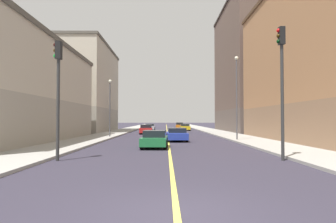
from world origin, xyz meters
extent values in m
plane|color=#2E2A37|center=(0.00, 0.00, 0.00)|extent=(400.00, 400.00, 0.00)
cube|color=#9E9B93|center=(7.99, 49.00, 0.07)|extent=(3.91, 168.00, 0.15)
cube|color=#9E9B93|center=(-7.99, 49.00, 0.07)|extent=(3.91, 168.00, 0.15)
cube|color=#E5D14C|center=(0.00, 49.00, 0.01)|extent=(0.16, 154.00, 0.01)
cube|color=#8F6B4F|center=(14.31, 19.10, 1.70)|extent=(8.73, 25.33, 3.41)
cube|color=#A8754C|center=(14.31, 19.10, 8.98)|extent=(8.73, 25.33, 11.15)
cube|color=brown|center=(14.31, 43.97, 1.86)|extent=(8.73, 20.83, 3.73)
cube|color=brown|center=(14.31, 43.97, 12.57)|extent=(8.73, 20.83, 17.68)
cube|color=#2B221D|center=(14.31, 43.97, 21.60)|extent=(9.03, 21.13, 0.40)
cube|color=#9D9688|center=(-14.31, 20.02, 1.94)|extent=(8.73, 23.63, 3.87)
cube|color=#BCB29E|center=(-14.31, 20.02, 6.47)|extent=(8.73, 23.63, 5.18)
cube|color=#545047|center=(-14.31, 20.02, 9.26)|extent=(9.03, 23.93, 0.40)
cube|color=#9D9688|center=(-14.31, 43.90, 1.97)|extent=(8.73, 18.65, 3.95)
cube|color=#BCB29E|center=(-14.31, 43.90, 9.06)|extent=(8.73, 18.65, 10.22)
cube|color=#545047|center=(-14.31, 43.90, 14.37)|extent=(9.03, 18.95, 0.40)
cylinder|color=#2D2D2D|center=(5.63, 8.22, 2.93)|extent=(0.16, 0.16, 5.85)
cube|color=black|center=(5.63, 8.22, 6.30)|extent=(0.28, 0.32, 0.90)
sphere|color=red|center=(5.47, 8.22, 6.57)|extent=(0.20, 0.20, 0.20)
sphere|color=#352204|center=(5.47, 8.22, 6.29)|extent=(0.20, 0.20, 0.20)
sphere|color=black|center=(5.47, 8.22, 6.01)|extent=(0.20, 0.20, 0.20)
cylinder|color=#2D2D2D|center=(-5.63, 8.22, 2.54)|extent=(0.16, 0.16, 5.09)
cube|color=black|center=(-5.63, 8.22, 5.54)|extent=(0.28, 0.32, 0.90)
sphere|color=#320404|center=(-5.79, 8.22, 5.81)|extent=(0.20, 0.20, 0.20)
sphere|color=#352204|center=(-5.79, 8.22, 5.53)|extent=(0.20, 0.20, 0.20)
sphere|color=green|center=(-5.79, 8.22, 5.25)|extent=(0.20, 0.20, 0.20)
cylinder|color=#4C4C51|center=(6.63, 21.80, 4.02)|extent=(0.14, 0.14, 7.73)
sphere|color=#EAEACC|center=(6.63, 21.80, 8.03)|extent=(0.36, 0.36, 0.36)
cylinder|color=#4C4C51|center=(-6.63, 27.08, 3.23)|extent=(0.14, 0.14, 6.17)
sphere|color=#EAEACC|center=(-6.63, 27.08, 6.47)|extent=(0.36, 0.36, 0.36)
cube|color=#23389E|center=(0.82, 21.80, 0.52)|extent=(1.99, 4.43, 0.60)
cube|color=black|center=(0.82, 21.69, 1.04)|extent=(1.71, 2.29, 0.44)
cylinder|color=black|center=(-0.07, 23.14, 0.32)|extent=(0.24, 0.65, 0.64)
cylinder|color=black|center=(1.64, 23.18, 0.32)|extent=(0.24, 0.65, 0.64)
cylinder|color=black|center=(0.00, 20.42, 0.32)|extent=(0.24, 0.65, 0.64)
cylinder|color=black|center=(1.71, 20.46, 0.32)|extent=(0.24, 0.65, 0.64)
cube|color=#1E6B38|center=(-1.05, 14.99, 0.50)|extent=(1.94, 4.01, 0.57)
cube|color=black|center=(-1.05, 14.93, 1.03)|extent=(1.64, 1.73, 0.48)
cylinder|color=black|center=(-1.81, 16.25, 0.32)|extent=(0.24, 0.65, 0.64)
cylinder|color=black|center=(-0.19, 16.18, 0.32)|extent=(0.24, 0.65, 0.64)
cylinder|color=black|center=(-1.91, 13.80, 0.32)|extent=(0.24, 0.65, 0.64)
cylinder|color=black|center=(-0.28, 13.74, 0.32)|extent=(0.24, 0.65, 0.64)
cube|color=gold|center=(3.41, 49.16, 0.53)|extent=(1.81, 3.95, 0.63)
cube|color=black|center=(3.41, 49.34, 1.05)|extent=(1.59, 2.04, 0.41)
cylinder|color=black|center=(2.59, 50.39, 0.32)|extent=(0.22, 0.64, 0.64)
cylinder|color=black|center=(4.23, 50.39, 0.32)|extent=(0.22, 0.64, 0.64)
cylinder|color=black|center=(2.59, 47.94, 0.32)|extent=(0.22, 0.64, 0.64)
cylinder|color=black|center=(4.23, 47.94, 0.32)|extent=(0.22, 0.64, 0.64)
cube|color=silver|center=(-3.34, 51.27, 0.53)|extent=(1.83, 3.93, 0.61)
cube|color=black|center=(-3.34, 51.26, 1.04)|extent=(1.61, 1.87, 0.42)
cylinder|color=black|center=(-4.17, 52.49, 0.32)|extent=(0.22, 0.64, 0.64)
cylinder|color=black|center=(-2.50, 52.49, 0.32)|extent=(0.22, 0.64, 0.64)
cylinder|color=black|center=(-4.17, 50.05, 0.32)|extent=(0.22, 0.64, 0.64)
cylinder|color=black|center=(-2.50, 50.05, 0.32)|extent=(0.22, 0.64, 0.64)
cube|color=red|center=(-3.09, 36.15, 0.55)|extent=(1.93, 4.64, 0.66)
cube|color=black|center=(-3.09, 36.14, 1.11)|extent=(1.64, 2.22, 0.47)
cylinder|color=black|center=(-3.95, 37.54, 0.32)|extent=(0.24, 0.65, 0.64)
cylinder|color=black|center=(-2.33, 37.59, 0.32)|extent=(0.24, 0.65, 0.64)
cylinder|color=black|center=(-3.85, 34.70, 0.32)|extent=(0.24, 0.65, 0.64)
cylinder|color=black|center=(-2.24, 34.76, 0.32)|extent=(0.24, 0.65, 0.64)
cube|color=orange|center=(2.94, 60.96, 0.56)|extent=(1.92, 4.22, 0.69)
cube|color=black|center=(2.93, 60.88, 1.17)|extent=(1.61, 1.91, 0.52)
cylinder|color=black|center=(2.20, 62.27, 0.32)|extent=(0.25, 0.65, 0.64)
cylinder|color=black|center=(3.78, 62.20, 0.32)|extent=(0.25, 0.65, 0.64)
cylinder|color=black|center=(2.09, 59.71, 0.32)|extent=(0.25, 0.65, 0.64)
cylinder|color=black|center=(3.67, 59.64, 0.32)|extent=(0.25, 0.65, 0.64)
camera|label=1|loc=(-0.24, -6.49, 2.04)|focal=31.41mm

